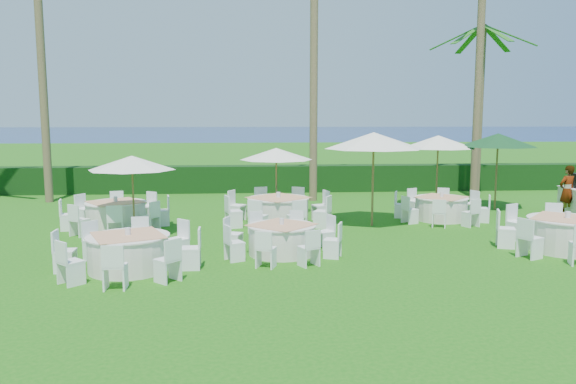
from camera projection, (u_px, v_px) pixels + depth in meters
name	position (u px, v px, depth m)	size (l,w,h in m)	color
ground	(328.00, 255.00, 14.05)	(120.00, 120.00, 0.00)	#165B0F
hedge	(291.00, 178.00, 25.83)	(34.00, 1.00, 1.20)	black
ocean	(257.00, 133.00, 114.86)	(260.00, 260.00, 0.00)	#071E4C
banquet_table_a	(129.00, 252.00, 12.61)	(3.22, 3.22, 0.98)	silver
banquet_table_b	(282.00, 239.00, 14.09)	(2.96, 2.96, 0.92)	silver
banquet_table_c	(567.00, 233.00, 14.45)	(3.38, 3.38, 1.03)	silver
banquet_table_d	(116.00, 214.00, 17.42)	(3.27, 3.27, 0.98)	silver
banquet_table_e	(278.00, 210.00, 18.02)	(3.43, 3.43, 1.04)	silver
banquet_table_f	(441.00, 208.00, 18.76)	(3.00, 3.00, 0.94)	silver
umbrella_a	(132.00, 163.00, 15.97)	(2.48, 2.48, 2.33)	brown
umbrella_b	(374.00, 141.00, 17.45)	(3.09, 3.09, 2.95)	brown
umbrella_c	(276.00, 154.00, 19.45)	(2.51, 2.51, 2.36)	brown
umbrella_d	(438.00, 142.00, 20.94)	(2.82, 2.82, 2.74)	brown
umbrella_green	(498.00, 140.00, 20.53)	(2.85, 2.85, 2.83)	brown
staff_person	(567.00, 191.00, 19.44)	(0.64, 0.42, 1.76)	gray
palm_a	(40.00, 38.00, 21.85)	(4.36, 4.27, 11.97)	brown
palm_c	(314.00, 36.00, 22.22)	(4.39, 4.20, 12.24)	brown
palm_d	(480.00, 101.00, 24.34)	(4.15, 4.40, 7.33)	brown
palm_e	(479.00, 63.00, 23.31)	(4.40, 4.12, 10.34)	brown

